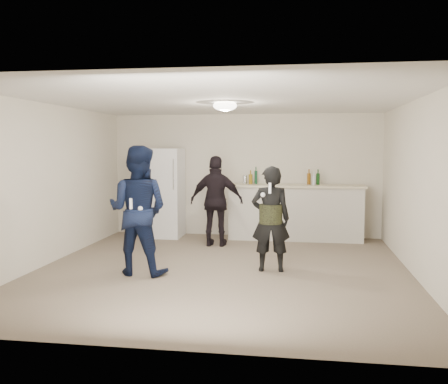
# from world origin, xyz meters

# --- Properties ---
(floor) EXTENTS (6.00, 6.00, 0.00)m
(floor) POSITION_xyz_m (0.00, 0.00, 0.00)
(floor) COLOR #6B5B4C
(floor) RESTS_ON ground
(ceiling) EXTENTS (6.00, 6.00, 0.00)m
(ceiling) POSITION_xyz_m (0.00, 0.00, 2.50)
(ceiling) COLOR silver
(ceiling) RESTS_ON wall_back
(wall_back) EXTENTS (6.00, 0.00, 6.00)m
(wall_back) POSITION_xyz_m (0.00, 3.00, 1.25)
(wall_back) COLOR beige
(wall_back) RESTS_ON floor
(wall_front) EXTENTS (6.00, 0.00, 6.00)m
(wall_front) POSITION_xyz_m (0.00, -3.00, 1.25)
(wall_front) COLOR beige
(wall_front) RESTS_ON floor
(wall_left) EXTENTS (0.00, 6.00, 6.00)m
(wall_left) POSITION_xyz_m (-2.75, 0.00, 1.25)
(wall_left) COLOR beige
(wall_left) RESTS_ON floor
(wall_right) EXTENTS (0.00, 6.00, 6.00)m
(wall_right) POSITION_xyz_m (2.75, 0.00, 1.25)
(wall_right) COLOR beige
(wall_right) RESTS_ON floor
(counter) EXTENTS (2.60, 0.56, 1.05)m
(counter) POSITION_xyz_m (1.04, 2.67, 0.53)
(counter) COLOR beige
(counter) RESTS_ON floor
(counter_top) EXTENTS (2.68, 0.64, 0.04)m
(counter_top) POSITION_xyz_m (1.04, 2.67, 1.07)
(counter_top) COLOR beige
(counter_top) RESTS_ON counter
(fridge) EXTENTS (0.70, 0.70, 1.80)m
(fridge) POSITION_xyz_m (-1.60, 2.60, 0.90)
(fridge) COLOR white
(fridge) RESTS_ON floor
(fridge_handle) EXTENTS (0.02, 0.02, 0.60)m
(fridge_handle) POSITION_xyz_m (-1.32, 2.23, 1.30)
(fridge_handle) COLOR silver
(fridge_handle) RESTS_ON fridge
(ceiling_dome) EXTENTS (0.36, 0.36, 0.16)m
(ceiling_dome) POSITION_xyz_m (0.00, 0.30, 2.45)
(ceiling_dome) COLOR white
(ceiling_dome) RESTS_ON ceiling
(shaker) EXTENTS (0.08, 0.08, 0.17)m
(shaker) POSITION_xyz_m (0.02, 2.79, 1.18)
(shaker) COLOR silver
(shaker) RESTS_ON counter_top
(man) EXTENTS (0.96, 0.77, 1.85)m
(man) POSITION_xyz_m (-1.16, -0.40, 0.92)
(man) COLOR #0F1D42
(man) RESTS_ON floor
(woman) EXTENTS (0.60, 0.42, 1.55)m
(woman) POSITION_xyz_m (0.72, 0.05, 0.78)
(woman) COLOR black
(woman) RESTS_ON floor
(camo_shorts) EXTENTS (0.34, 0.34, 0.28)m
(camo_shorts) POSITION_xyz_m (0.72, 0.05, 0.85)
(camo_shorts) COLOR #2E3518
(camo_shorts) RESTS_ON woman
(spectator) EXTENTS (0.99, 0.43, 1.67)m
(spectator) POSITION_xyz_m (-0.39, 1.79, 0.84)
(spectator) COLOR black
(spectator) RESTS_ON floor
(remote_man) EXTENTS (0.04, 0.04, 0.15)m
(remote_man) POSITION_xyz_m (-1.16, -0.68, 1.05)
(remote_man) COLOR white
(remote_man) RESTS_ON man
(nunchuk_man) EXTENTS (0.07, 0.07, 0.07)m
(nunchuk_man) POSITION_xyz_m (-1.04, -0.65, 0.98)
(nunchuk_man) COLOR silver
(nunchuk_man) RESTS_ON man
(remote_woman) EXTENTS (0.04, 0.04, 0.15)m
(remote_woman) POSITION_xyz_m (0.72, -0.20, 1.25)
(remote_woman) COLOR white
(remote_woman) RESTS_ON woman
(nunchuk_woman) EXTENTS (0.07, 0.07, 0.07)m
(nunchuk_woman) POSITION_xyz_m (0.62, -0.17, 1.15)
(nunchuk_woman) COLOR silver
(nunchuk_woman) RESTS_ON woman
(bottle_cluster) EXTENTS (1.40, 0.18, 0.26)m
(bottle_cluster) POSITION_xyz_m (0.90, 2.75, 1.20)
(bottle_cluster) COLOR #886813
(bottle_cluster) RESTS_ON counter_top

